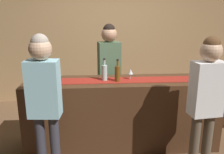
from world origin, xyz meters
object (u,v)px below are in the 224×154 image
object	(u,v)px
wine_glass_near_customer	(130,72)
customer_browsing	(44,94)
wine_bottle_clear	(104,72)
wine_glass_mid_counter	(212,73)
wine_bottle_amber	(118,73)
bartender	(109,66)
customer_sipping	(206,94)

from	to	relation	value
wine_glass_near_customer	customer_browsing	bearing A→B (deg)	-146.50
wine_bottle_clear	wine_glass_mid_counter	distance (m)	1.44
wine_bottle_amber	bartender	bearing A→B (deg)	96.83
wine_glass_mid_counter	bartender	world-z (taller)	bartender
wine_glass_near_customer	bartender	bearing A→B (deg)	115.30
wine_glass_mid_counter	bartender	bearing A→B (deg)	152.94
wine_bottle_clear	customer_browsing	bearing A→B (deg)	-135.52
wine_glass_mid_counter	wine_bottle_clear	bearing A→B (deg)	175.36
wine_glass_mid_counter	bartender	size ratio (longest dim) A/B	0.09
wine_bottle_clear	wine_glass_mid_counter	bearing A→B (deg)	-4.64
wine_bottle_clear	wine_glass_mid_counter	xyz separation A→B (m)	(1.44, -0.12, -0.01)
wine_glass_near_customer	customer_sipping	xyz separation A→B (m)	(0.73, -0.73, -0.07)
wine_glass_near_customer	wine_glass_mid_counter	bearing A→B (deg)	-7.21
wine_glass_mid_counter	customer_sipping	bearing A→B (deg)	-120.32
wine_bottle_amber	customer_browsing	world-z (taller)	customer_browsing
wine_bottle_amber	wine_glass_mid_counter	distance (m)	1.27
wine_bottle_amber	customer_sipping	bearing A→B (deg)	-35.38
wine_glass_near_customer	bartender	world-z (taller)	bartender
customer_browsing	wine_bottle_clear	bearing A→B (deg)	48.99
wine_glass_mid_counter	customer_browsing	world-z (taller)	customer_browsing
bartender	wine_glass_mid_counter	bearing A→B (deg)	142.45
wine_bottle_clear	customer_sipping	bearing A→B (deg)	-33.17
customer_browsing	bartender	bearing A→B (deg)	62.53
wine_glass_near_customer	wine_glass_mid_counter	xyz separation A→B (m)	(1.08, -0.14, 0.00)
wine_glass_near_customer	wine_bottle_clear	bearing A→B (deg)	-176.73
wine_glass_mid_counter	customer_browsing	size ratio (longest dim) A/B	0.09
wine_glass_near_customer	wine_glass_mid_counter	world-z (taller)	same
wine_bottle_clear	wine_glass_near_customer	world-z (taller)	wine_bottle_clear
wine_bottle_amber	customer_browsing	size ratio (longest dim) A/B	0.18
wine_bottle_clear	bartender	world-z (taller)	bartender
bartender	wine_bottle_clear	bearing A→B (deg)	69.96
wine_glass_near_customer	customer_sipping	bearing A→B (deg)	-44.92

